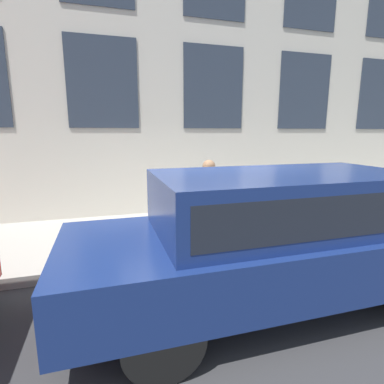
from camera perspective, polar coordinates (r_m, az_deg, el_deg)
ground_plane at (r=5.19m, az=1.07°, el=-13.79°), size 80.00×80.00×0.00m
sidewalk at (r=6.49m, az=-2.91°, el=-7.75°), size 2.97×60.00×0.17m
building_facade at (r=8.21m, az=-6.44°, el=30.98°), size 0.33×40.00×9.93m
fire_hydrant at (r=5.31m, az=-3.47°, el=-6.32°), size 0.31×0.43×0.83m
person at (r=5.76m, az=3.18°, el=0.12°), size 0.37×0.24×1.52m
parked_truck_navy_near at (r=3.97m, az=16.04°, el=-6.80°), size 1.90×5.14×1.72m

